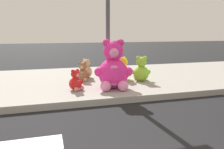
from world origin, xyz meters
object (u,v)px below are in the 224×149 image
Objects in this scene: plush_brown at (83,73)px; plush_lavender at (110,69)px; plush_red at (76,82)px; plush_tan at (86,70)px; plush_lime at (141,71)px; sign_pole at (108,20)px; plush_yellow at (123,70)px; plush_pink_large at (113,69)px.

plush_lavender is at bearing 26.55° from plush_brown.
plush_lavender reaches higher than plush_red.
plush_lime is (1.46, -0.89, 0.05)m from plush_tan.
plush_brown is at bearing 140.41° from sign_pole.
plush_lime is at bearing 3.18° from sign_pole.
plush_red is 1.97m from plush_lavender.
plush_yellow reaches higher than plush_red.
plush_tan is at bearing 115.79° from sign_pole.
plush_pink_large is at bearing -147.84° from plush_lime.
plush_red is (-0.95, -0.50, -1.49)m from sign_pole.
plush_tan is 0.80m from plush_lavender.
plush_yellow is at bearing -71.14° from plush_lavender.
sign_pole is 4.73× the size of plush_yellow.
plush_red is 0.71× the size of plush_lime.
plush_lime is at bearing -36.38° from plush_yellow.
plush_pink_large is at bearing -73.99° from plush_tan.
sign_pole reaches higher than plush_tan.
plush_lime is at bearing -54.96° from plush_lavender.
plush_brown is at bearing -111.71° from plush_tan.
plush_lavender is at bearing 108.86° from plush_yellow.
plush_lime is (0.66, -0.94, 0.07)m from plush_lavender.
plush_red is 2.03m from plush_lime.
plush_yellow is 0.56m from plush_lime.
plush_tan is at bearing 106.01° from plush_pink_large.
plush_lime is (0.45, -0.33, 0.02)m from plush_yellow.
plush_lavender is at bearing 125.04° from plush_lime.
sign_pole is at bearing 88.35° from plush_pink_large.
plush_tan reaches higher than plush_red.
plush_lime is (1.95, 0.55, 0.08)m from plush_red.
sign_pole is 5.73× the size of plush_brown.
plush_yellow is 0.65m from plush_lavender.
plush_yellow is at bearing 59.84° from plush_pink_large.
plush_tan is 0.81× the size of plush_lime.
plush_brown reaches higher than plush_red.
sign_pole is 1.34m from plush_pink_large.
sign_pole is 1.73m from plush_lime.
plush_brown is (-0.61, 1.10, -0.27)m from plush_pink_large.
plush_red is 0.92× the size of plush_lavender.
plush_lime reaches higher than plush_lavender.
sign_pole is at bearing 27.63° from plush_red.
plush_red is 1.06m from plush_brown.
plush_yellow is at bearing -6.15° from plush_brown.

